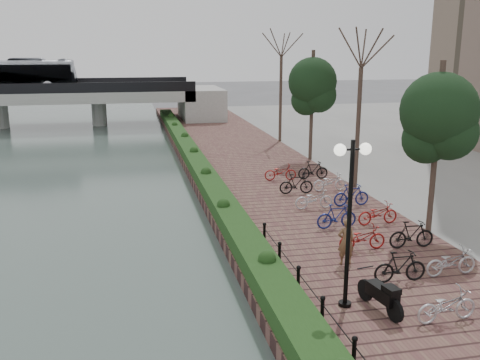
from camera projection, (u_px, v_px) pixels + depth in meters
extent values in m
cube|color=brown|center=(272.00, 188.00, 28.17)|extent=(8.00, 75.00, 0.50)
cube|color=#1B3914|center=(201.00, 170.00, 29.73)|extent=(1.10, 56.00, 0.60)
cylinder|color=black|center=(354.00, 354.00, 11.83)|extent=(0.10, 0.10, 0.70)
cylinder|color=black|center=(322.00, 311.00, 13.73)|extent=(0.10, 0.10, 0.70)
cylinder|color=black|center=(298.00, 279.00, 15.63)|extent=(0.10, 0.10, 0.70)
cylinder|color=black|center=(279.00, 254.00, 17.53)|extent=(0.10, 0.10, 0.70)
cylinder|color=black|center=(264.00, 234.00, 19.43)|extent=(0.10, 0.10, 0.70)
cylinder|color=black|center=(349.00, 226.00, 14.24)|extent=(0.12, 0.12, 4.65)
cylinder|color=black|center=(353.00, 149.00, 13.74)|extent=(0.70, 0.06, 0.06)
sphere|color=white|center=(340.00, 150.00, 13.67)|extent=(0.32, 0.32, 0.32)
sphere|color=white|center=(365.00, 149.00, 13.81)|extent=(0.32, 0.32, 0.32)
imported|color=brown|center=(346.00, 241.00, 17.45)|extent=(0.57, 0.38, 1.57)
imported|color=silver|center=(450.00, 308.00, 13.70)|extent=(0.60, 1.71, 0.90)
imported|color=black|center=(400.00, 267.00, 16.16)|extent=(0.47, 1.66, 1.00)
imported|color=maroon|center=(364.00, 239.00, 18.64)|extent=(0.60, 1.71, 0.90)
imported|color=navy|center=(336.00, 215.00, 21.09)|extent=(0.47, 1.66, 1.00)
imported|color=silver|center=(314.00, 199.00, 23.58)|extent=(0.60, 1.71, 0.90)
imported|color=black|center=(296.00, 183.00, 26.03)|extent=(0.47, 1.66, 1.00)
imported|color=maroon|center=(281.00, 173.00, 28.52)|extent=(0.60, 1.72, 0.90)
imported|color=silver|center=(454.00, 263.00, 16.53)|extent=(0.60, 1.71, 0.90)
imported|color=black|center=(411.00, 234.00, 18.98)|extent=(0.47, 1.66, 1.00)
imported|color=maroon|center=(378.00, 214.00, 21.46)|extent=(0.60, 1.71, 0.90)
imported|color=navy|center=(352.00, 195.00, 23.92)|extent=(0.47, 1.66, 1.00)
imported|color=silver|center=(331.00, 183.00, 26.40)|extent=(0.60, 1.72, 0.90)
imported|color=black|center=(313.00, 170.00, 28.86)|extent=(0.47, 1.66, 1.00)
cube|color=black|center=(6.00, 83.00, 53.32)|extent=(36.00, 0.15, 0.90)
cylinder|color=#A0A09B|center=(1.00, 115.00, 50.26)|extent=(1.40, 1.40, 2.50)
cylinder|color=#A0A09B|center=(99.00, 113.00, 52.06)|extent=(1.40, 1.40, 2.50)
imported|color=white|center=(16.00, 74.00, 49.70)|extent=(2.52, 10.77, 3.00)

